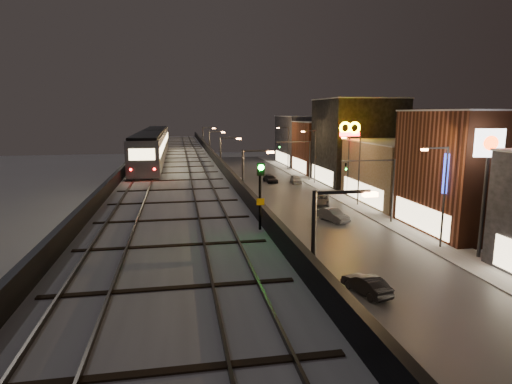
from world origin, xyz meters
TOP-DOWN VIEW (x-y plane):
  - ground at (0.00, 0.00)m, footprint 220.00×220.00m
  - road_surface at (7.50, 35.00)m, footprint 17.00×120.00m
  - sidewalk_right at (17.50, 35.00)m, footprint 4.00×120.00m
  - under_viaduct_pavement at (-6.00, 35.00)m, footprint 11.00×120.00m
  - elevated_viaduct at (-6.00, 31.84)m, footprint 9.00×100.00m
  - viaduct_trackbed at (-6.01, 31.97)m, footprint 8.40×100.00m
  - viaduct_parapet_streetside at (-1.65, 32.00)m, footprint 0.30×100.00m
  - viaduct_parapet_far at (-10.35, 32.00)m, footprint 0.30×100.00m
  - building_b at (23.99, 18.00)m, footprint 12.20×12.20m
  - building_c at (23.99, 32.00)m, footprint 12.20×15.20m
  - building_d at (23.99, 48.00)m, footprint 12.20×13.20m
  - building_e at (23.99, 62.00)m, footprint 12.20×12.20m
  - building_f at (23.99, 76.00)m, footprint 12.20×16.20m
  - streetlight_left_0 at (-0.43, -5.00)m, footprint 2.57×0.28m
  - streetlight_left_1 at (-0.43, 13.00)m, footprint 2.57×0.28m
  - streetlight_right_1 at (16.73, 13.00)m, footprint 2.56×0.28m
  - streetlight_left_2 at (-0.43, 31.00)m, footprint 2.57×0.28m
  - streetlight_right_2 at (16.73, 31.00)m, footprint 2.56×0.28m
  - streetlight_left_3 at (-0.43, 49.00)m, footprint 2.57×0.28m
  - streetlight_right_3 at (16.73, 49.00)m, footprint 2.56×0.28m
  - streetlight_left_4 at (-0.43, 67.00)m, footprint 2.57×0.28m
  - streetlight_right_4 at (16.73, 67.00)m, footprint 2.56×0.28m
  - traffic_light_rig_a at (15.84, 22.00)m, footprint 6.10×0.34m
  - traffic_light_rig_b at (15.84, 52.00)m, footprint 6.10×0.34m
  - subway_train at (-8.50, 31.22)m, footprint 2.73×32.66m
  - rail_signal at (-2.10, -1.60)m, footprint 0.35×0.43m
  - car_taxi at (2.71, 5.51)m, footprint 2.58×3.93m
  - car_near_white at (6.28, 4.91)m, footprint 2.30×4.06m
  - car_mid_silver at (2.62, 37.33)m, footprint 2.90×5.25m
  - car_mid_dark at (3.92, 49.02)m, footprint 2.43×4.84m
  - car_far_white at (3.07, 62.80)m, footprint 1.91×4.18m
  - car_onc_silver at (10.92, 23.65)m, footprint 2.79×4.47m
  - car_onc_dark at (12.42, 31.94)m, footprint 3.45×4.91m
  - car_onc_white at (9.74, 50.97)m, footprint 2.21×4.43m
  - car_onc_red at (13.84, 49.37)m, footprint 2.06×4.24m
  - sign_mcdonalds at (18.00, 36.90)m, footprint 3.17×0.56m
  - sign_citgo at (18.50, 9.97)m, footprint 2.24×0.39m
  - sign_carwash at (18.50, 14.36)m, footprint 1.59×0.35m

SIDE VIEW (x-z plane):
  - ground at x=0.00m, z-range 0.00..0.00m
  - road_surface at x=7.50m, z-range 0.00..0.06m
  - under_viaduct_pavement at x=-6.00m, z-range 0.00..0.06m
  - sidewalk_right at x=17.50m, z-range 0.00..0.14m
  - car_onc_white at x=9.74m, z-range 0.00..1.23m
  - car_taxi at x=2.71m, z-range 0.00..1.24m
  - car_onc_dark at x=12.42m, z-range 0.00..1.25m
  - car_near_white at x=6.28m, z-range 0.00..1.27m
  - car_mid_dark at x=3.92m, z-range 0.00..1.35m
  - car_onc_silver at x=10.92m, z-range 0.00..1.39m
  - car_mid_silver at x=2.62m, z-range 0.00..1.39m
  - car_far_white at x=3.07m, z-range 0.00..1.39m
  - car_onc_red at x=13.84m, z-range 0.00..1.40m
  - building_c at x=23.99m, z-range 0.00..8.16m
  - traffic_light_rig_a at x=15.84m, z-range 1.00..8.00m
  - traffic_light_rig_b at x=15.84m, z-range 1.00..8.00m
  - building_e at x=23.99m, z-range 0.00..10.16m
  - streetlight_left_0 at x=-0.43m, z-range 0.74..9.74m
  - streetlight_left_1 at x=-0.43m, z-range 0.74..9.74m
  - streetlight_right_1 at x=16.73m, z-range 0.74..9.74m
  - streetlight_left_2 at x=-0.43m, z-range 0.74..9.74m
  - streetlight_right_2 at x=16.73m, z-range 0.74..9.74m
  - streetlight_left_3 at x=-0.43m, z-range 0.74..9.74m
  - streetlight_right_3 at x=16.73m, z-range 0.74..9.74m
  - streetlight_left_4 at x=-0.43m, z-range 0.74..9.74m
  - streetlight_right_4 at x=16.73m, z-range 0.74..9.74m
  - building_f at x=23.99m, z-range 0.00..11.16m
  - elevated_viaduct at x=-6.00m, z-range 2.47..8.77m
  - sign_carwash at x=18.50m, z-range 1.69..9.96m
  - building_b at x=23.99m, z-range 0.00..12.16m
  - viaduct_trackbed at x=-6.01m, z-range 6.23..6.55m
  - viaduct_parapet_streetside at x=-1.65m, z-range 6.30..7.40m
  - viaduct_parapet_far at x=-10.35m, z-range 6.30..7.40m
  - building_d at x=23.99m, z-range 0.00..14.16m
  - sign_citgo at x=18.50m, z-range 2.79..13.41m
  - subway_train at x=-8.50m, z-range 6.61..9.87m
  - sign_mcdonalds at x=18.00m, z-range 3.43..14.07m
  - rail_signal at x=-2.10m, z-range 7.26..10.30m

